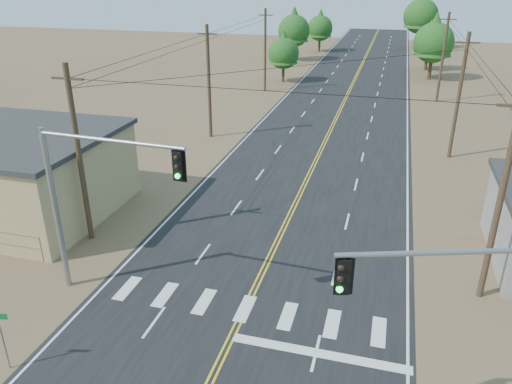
% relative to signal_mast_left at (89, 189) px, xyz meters
% --- Properties ---
extents(road, '(15.00, 200.00, 0.02)m').
position_rel_signal_mast_left_xyz_m(road, '(6.93, 22.59, -5.46)').
color(road, black).
rests_on(road, ground).
extents(utility_pole_left_near, '(1.80, 0.30, 10.00)m').
position_rel_signal_mast_left_xyz_m(utility_pole_left_near, '(-3.57, 4.59, -0.35)').
color(utility_pole_left_near, '#4C3826').
rests_on(utility_pole_left_near, ground).
extents(utility_pole_left_mid, '(1.80, 0.30, 10.00)m').
position_rel_signal_mast_left_xyz_m(utility_pole_left_mid, '(-3.57, 24.59, -0.35)').
color(utility_pole_left_mid, '#4C3826').
rests_on(utility_pole_left_mid, ground).
extents(utility_pole_left_far, '(1.80, 0.30, 10.00)m').
position_rel_signal_mast_left_xyz_m(utility_pole_left_far, '(-3.57, 44.59, -0.35)').
color(utility_pole_left_far, '#4C3826').
rests_on(utility_pole_left_far, ground).
extents(utility_pole_right_near, '(1.80, 0.30, 10.00)m').
position_rel_signal_mast_left_xyz_m(utility_pole_right_near, '(17.43, 4.59, -0.35)').
color(utility_pole_right_near, '#4C3826').
rests_on(utility_pole_right_near, ground).
extents(utility_pole_right_mid, '(1.80, 0.30, 10.00)m').
position_rel_signal_mast_left_xyz_m(utility_pole_right_mid, '(17.43, 24.59, -0.35)').
color(utility_pole_right_mid, '#4C3826').
rests_on(utility_pole_right_mid, ground).
extents(utility_pole_right_far, '(1.80, 0.30, 10.00)m').
position_rel_signal_mast_left_xyz_m(utility_pole_right_far, '(17.43, 44.59, -0.35)').
color(utility_pole_right_far, '#4C3826').
rests_on(utility_pole_right_far, ground).
extents(signal_mast_left, '(6.95, 0.79, 8.05)m').
position_rel_signal_mast_left_xyz_m(signal_mast_left, '(0.00, 0.00, 0.00)').
color(signal_mast_left, gray).
rests_on(signal_mast_left, ground).
extents(signal_mast_right, '(6.28, 2.36, 7.32)m').
position_rel_signal_mast_left_xyz_m(signal_mast_right, '(15.65, -4.03, -0.48)').
color(signal_mast_right, gray).
rests_on(signal_mast_right, ground).
extents(street_sign, '(0.77, 0.17, 2.62)m').
position_rel_signal_mast_left_xyz_m(street_sign, '(-0.87, -5.41, -3.71)').
color(street_sign, gray).
rests_on(street_sign, ground).
extents(tree_left_near, '(4.19, 4.19, 6.99)m').
position_rel_signal_mast_left_xyz_m(tree_left_near, '(-2.56, 50.71, -1.19)').
color(tree_left_near, '#3F2D1E').
rests_on(tree_left_near, ground).
extents(tree_left_mid, '(5.30, 5.30, 8.83)m').
position_rel_signal_mast_left_xyz_m(tree_left_mid, '(-4.81, 68.65, -0.07)').
color(tree_left_mid, '#3F2D1E').
rests_on(tree_left_mid, ground).
extents(tree_left_far, '(4.65, 4.65, 7.75)m').
position_rel_signal_mast_left_xyz_m(tree_left_far, '(-2.07, 79.73, -0.73)').
color(tree_left_far, '#3F2D1E').
rests_on(tree_left_far, ground).
extents(tree_right_near, '(5.48, 5.48, 9.13)m').
position_rel_signal_mast_left_xyz_m(tree_right_near, '(17.04, 57.84, 0.12)').
color(tree_right_near, '#3F2D1E').
rests_on(tree_right_near, ground).
extents(tree_right_mid, '(4.55, 4.55, 7.58)m').
position_rel_signal_mast_left_xyz_m(tree_right_mid, '(16.81, 65.41, -0.84)').
color(tree_right_mid, '#3F2D1E').
rests_on(tree_right_mid, ground).
extents(tree_right_far, '(6.56, 6.56, 10.94)m').
position_rel_signal_mast_left_xyz_m(tree_right_far, '(15.93, 89.15, 1.23)').
color(tree_right_far, '#3F2D1E').
rests_on(tree_right_far, ground).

